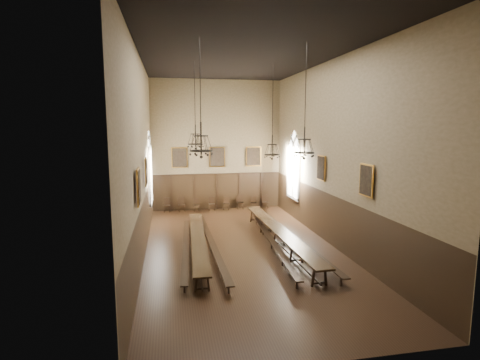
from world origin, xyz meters
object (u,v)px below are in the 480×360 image
object	(u,v)px
chair_6	(254,205)
chandelier_front_left	(201,143)
chandelier_back_left	(196,138)
chandelier_back_right	(272,148)
bench_left_outer	(186,248)
chair_3	(212,206)
chair_4	(226,206)
chair_5	(240,205)
chair_0	(167,208)
chair_7	(265,204)
chandelier_front_right	(304,145)
bench_right_outer	(295,240)
table_right	(279,238)
bench_right_inner	(272,243)
bench_left_inner	(211,245)
chair_1	(182,207)
table_left	(198,245)
chair_2	(196,207)

from	to	relation	value
chair_6	chandelier_front_left	world-z (taller)	chandelier_front_left
chandelier_back_left	chandelier_back_right	bearing A→B (deg)	-0.38
bench_left_outer	chair_3	world-z (taller)	chair_3
chair_6	chandelier_back_right	distance (m)	7.76
chair_4	chair_5	world-z (taller)	chair_5
chair_6	chandelier_front_left	xyz separation A→B (m)	(-4.64, -11.52, 4.93)
chair_4	chandelier_back_right	xyz separation A→B (m)	(1.52, -6.35, 4.38)
chair_0	chair_7	xyz separation A→B (m)	(6.91, -0.06, -0.01)
chair_4	chandelier_front_right	world-z (taller)	chandelier_front_right
bench_right_outer	chair_5	size ratio (longest dim) A/B	10.29
chair_0	bench_right_outer	bearing A→B (deg)	-49.60
table_right	bench_right_inner	size ratio (longest dim) A/B	1.09
chair_5	bench_right_outer	bearing A→B (deg)	-79.88
bench_left_inner	chandelier_front_right	distance (m)	6.55
bench_left_inner	chair_7	size ratio (longest dim) A/B	10.92
chair_1	chandelier_front_right	size ratio (longest dim) A/B	0.23
table_left	chair_4	bearing A→B (deg)	73.07
chair_1	chair_4	bearing A→B (deg)	-6.26
chandelier_front_right	table_left	bearing A→B (deg)	145.62
chair_1	chandelier_front_left	world-z (taller)	chandelier_front_left
chair_0	bench_left_outer	bearing A→B (deg)	-79.38
bench_left_outer	chair_0	xyz separation A→B (m)	(-0.88, 8.71, 0.03)
table_left	bench_left_inner	distance (m)	0.65
chair_4	chair_5	distance (m)	1.00
chair_7	chandelier_back_right	bearing A→B (deg)	-92.01
chair_3	chandelier_back_left	bearing A→B (deg)	-100.62
chair_3	chair_5	world-z (taller)	chair_5
table_right	chair_5	distance (m)	8.45
bench_right_outer	chandelier_front_left	world-z (taller)	chandelier_front_left
bench_right_outer	chair_1	bearing A→B (deg)	121.05
chandelier_back_left	chandelier_front_right	bearing A→B (deg)	-52.43
bench_left_outer	chair_7	bearing A→B (deg)	55.13
bench_left_outer	bench_right_inner	size ratio (longest dim) A/B	0.92
chair_0	chandelier_back_left	distance (m)	8.18
table_left	chair_6	size ratio (longest dim) A/B	10.85
chair_5	chandelier_front_left	world-z (taller)	chandelier_front_left
bench_left_outer	chair_1	bearing A→B (deg)	89.26
table_left	bench_left_outer	bearing A→B (deg)	-176.14
bench_right_outer	chair_6	xyz separation A→B (m)	(-0.11, 8.66, -0.03)
chair_3	chandelier_back_left	size ratio (longest dim) A/B	0.22
bench_right_inner	chair_5	size ratio (longest dim) A/B	9.79
bench_right_inner	bench_right_outer	size ratio (longest dim) A/B	0.95
chair_5	chandelier_front_right	distance (m)	12.41
bench_left_outer	chair_4	xyz separation A→B (m)	(3.21, 8.70, 0.02)
chair_3	chair_0	bearing A→B (deg)	-177.65
chair_4	chair_7	xyz separation A→B (m)	(2.82, -0.04, 0.01)
chandelier_back_left	chair_2	bearing A→B (deg)	86.20
chair_5	chandelier_back_left	distance (m)	8.76
chair_3	chandelier_front_right	xyz separation A→B (m)	(2.43, -11.43, 4.79)
chandelier_back_left	table_left	bearing A→B (deg)	-92.98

